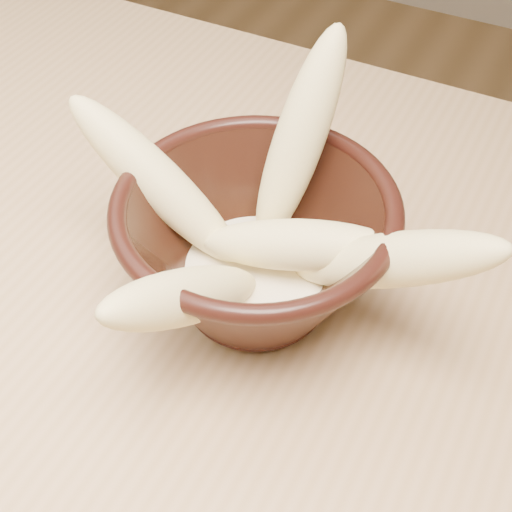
{
  "coord_description": "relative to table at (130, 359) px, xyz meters",
  "views": [
    {
      "loc": [
        0.25,
        -0.26,
        1.17
      ],
      "look_at": [
        0.1,
        0.05,
        0.8
      ],
      "focal_mm": 50.0,
      "sensor_mm": 36.0,
      "label": 1
    }
  ],
  "objects": [
    {
      "name": "banana_left",
      "position": [
        0.02,
        0.05,
        0.17
      ],
      "size": [
        0.15,
        0.04,
        0.13
      ],
      "primitive_type": "ellipsoid",
      "rotation": [
        0.92,
        0.0,
        -1.59
      ],
      "color": "#F9DF93",
      "rests_on": "bowl"
    },
    {
      "name": "table",
      "position": [
        0.0,
        0.0,
        0.0
      ],
      "size": [
        1.2,
        0.8,
        0.75
      ],
      "color": "tan",
      "rests_on": "ground"
    },
    {
      "name": "banana_upright",
      "position": [
        0.1,
        0.11,
        0.19
      ],
      "size": [
        0.06,
        0.12,
        0.16
      ],
      "primitive_type": "ellipsoid",
      "rotation": [
        0.49,
        0.0,
        2.92
      ],
      "color": "#F9DF93",
      "rests_on": "bowl"
    },
    {
      "name": "milk_puddle",
      "position": [
        0.1,
        0.05,
        0.11
      ],
      "size": [
        0.11,
        0.11,
        0.02
      ],
      "primitive_type": "cylinder",
      "color": "#FCEECA",
      "rests_on": "bowl"
    },
    {
      "name": "banana_across",
      "position": [
        0.12,
        0.05,
        0.15
      ],
      "size": [
        0.14,
        0.07,
        0.06
      ],
      "primitive_type": "ellipsoid",
      "rotation": [
        1.4,
        0.0,
        1.83
      ],
      "color": "#F9DF93",
      "rests_on": "bowl"
    },
    {
      "name": "banana_right",
      "position": [
        0.19,
        0.05,
        0.17
      ],
      "size": [
        0.16,
        0.05,
        0.13
      ],
      "primitive_type": "ellipsoid",
      "rotation": [
        0.95,
        0.0,
        1.47
      ],
      "color": "#F9DF93",
      "rests_on": "bowl"
    },
    {
      "name": "banana_front",
      "position": [
        0.09,
        -0.03,
        0.16
      ],
      "size": [
        0.07,
        0.15,
        0.11
      ],
      "primitive_type": "ellipsoid",
      "rotation": [
        0.99,
        0.0,
        -0.22
      ],
      "color": "#F9DF93",
      "rests_on": "bowl"
    },
    {
      "name": "bowl",
      "position": [
        0.1,
        0.05,
        0.14
      ],
      "size": [
        0.2,
        0.2,
        0.11
      ],
      "rotation": [
        0.0,
        0.0,
        0.43
      ],
      "color": "black",
      "rests_on": "table"
    }
  ]
}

